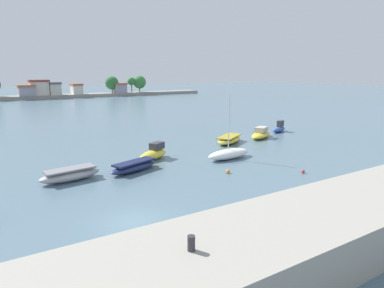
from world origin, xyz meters
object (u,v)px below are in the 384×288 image
(moored_boat_4, at_px, (229,154))
(moored_boat_6, at_px, (261,134))
(moored_boat_5, at_px, (229,139))
(mooring_buoy_0, at_px, (303,171))
(moored_boat_3, at_px, (154,153))
(moored_boat_1, at_px, (70,175))
(moored_boat_2, at_px, (134,166))
(mooring_bollard, at_px, (191,243))
(moored_boat_7, at_px, (279,128))
(mooring_buoy_2, at_px, (228,171))

(moored_boat_4, height_order, moored_boat_6, moored_boat_4)
(moored_boat_5, xyz_separation_m, mooring_buoy_0, (-2.34, -13.74, -0.29))
(moored_boat_3, distance_m, moored_boat_6, 17.55)
(mooring_buoy_0, bearing_deg, moored_boat_1, 154.25)
(moored_boat_2, bearing_deg, mooring_bollard, -124.76)
(moored_boat_7, xyz_separation_m, mooring_buoy_0, (-13.64, -16.13, -0.39))
(moored_boat_4, xyz_separation_m, moored_boat_5, (4.87, 6.21, -0.08))
(mooring_bollard, distance_m, moored_boat_3, 22.59)
(moored_boat_1, relative_size, moored_boat_2, 0.97)
(moored_boat_2, distance_m, moored_boat_4, 10.13)
(moored_boat_1, distance_m, moored_boat_2, 5.55)
(moored_boat_5, bearing_deg, mooring_buoy_2, -159.46)
(mooring_bollard, height_order, moored_boat_7, mooring_bollard)
(moored_boat_2, xyz_separation_m, moored_boat_4, (10.09, -0.97, 0.08))
(moored_boat_4, bearing_deg, mooring_buoy_0, -75.42)
(moored_boat_2, height_order, mooring_buoy_0, moored_boat_2)
(moored_boat_1, bearing_deg, moored_boat_5, 5.66)
(moored_boat_1, bearing_deg, moored_boat_6, 3.45)
(moored_boat_2, distance_m, mooring_buoy_2, 8.50)
(moored_boat_5, xyz_separation_m, moored_boat_7, (11.30, 2.39, 0.10))
(moored_boat_5, bearing_deg, mooring_bollard, -161.75)
(mooring_buoy_0, bearing_deg, moored_boat_5, 80.34)
(moored_boat_7, bearing_deg, moored_boat_4, -171.35)
(moored_boat_6, bearing_deg, moored_boat_3, 160.69)
(mooring_bollard, distance_m, moored_boat_1, 18.42)
(mooring_bollard, distance_m, moored_boat_5, 30.71)
(moored_boat_4, bearing_deg, mooring_buoy_2, -132.57)
(moored_boat_1, relative_size, mooring_buoy_2, 15.14)
(mooring_bollard, bearing_deg, moored_boat_1, 91.83)
(mooring_bollard, relative_size, moored_boat_5, 0.10)
(moored_boat_7, bearing_deg, moored_boat_2, 176.87)
(moored_boat_3, bearing_deg, moored_boat_1, 169.28)
(moored_boat_1, distance_m, moored_boat_4, 15.68)
(moored_boat_4, bearing_deg, moored_boat_3, 146.22)
(moored_boat_1, relative_size, moored_boat_4, 0.79)
(mooring_buoy_2, bearing_deg, moored_boat_4, 51.46)
(mooring_bollard, bearing_deg, moored_boat_2, 74.61)
(moored_boat_2, relative_size, mooring_buoy_2, 15.68)
(moored_boat_1, distance_m, mooring_buoy_0, 20.17)
(moored_boat_1, height_order, mooring_buoy_2, moored_boat_1)
(moored_boat_3, distance_m, mooring_buoy_0, 14.71)
(moored_boat_1, height_order, moored_boat_6, moored_boat_6)
(moored_boat_5, height_order, moored_boat_6, moored_boat_6)
(moored_boat_1, height_order, moored_boat_5, moored_boat_1)
(moored_boat_7, relative_size, mooring_buoy_2, 10.92)
(moored_boat_1, xyz_separation_m, moored_boat_2, (5.54, -0.27, -0.06))
(mooring_bollard, height_order, moored_boat_3, mooring_bollard)
(mooring_buoy_2, bearing_deg, moored_boat_6, 37.44)
(moored_boat_1, height_order, moored_boat_4, moored_boat_4)
(moored_boat_2, height_order, moored_boat_6, moored_boat_6)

